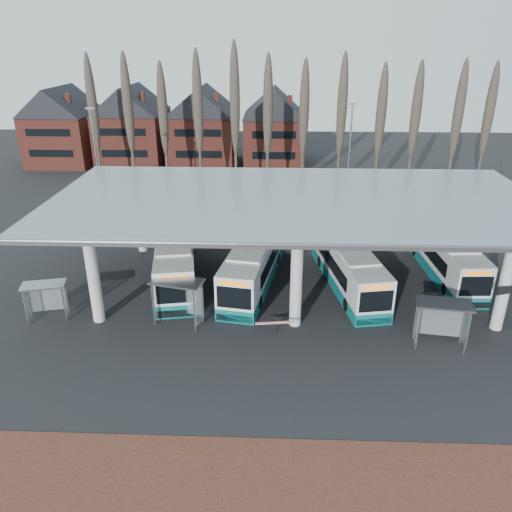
{
  "coord_description": "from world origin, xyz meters",
  "views": [
    {
      "loc": [
        -1.36,
        -23.6,
        15.99
      ],
      "look_at": [
        -2.53,
        7.0,
        2.49
      ],
      "focal_mm": 35.0,
      "sensor_mm": 36.0,
      "label": 1
    }
  ],
  "objects_px": {
    "bus_3": "(444,255)",
    "shelter_2": "(442,314)",
    "shelter_0": "(45,293)",
    "bus_1": "(254,263)",
    "shelter_1": "(178,291)",
    "bus_2": "(348,266)",
    "bus_0": "(176,257)"
  },
  "relations": [
    {
      "from": "shelter_0",
      "to": "shelter_2",
      "type": "bearing_deg",
      "value": -18.94
    },
    {
      "from": "shelter_1",
      "to": "shelter_2",
      "type": "distance_m",
      "value": 15.13
    },
    {
      "from": "bus_2",
      "to": "shelter_0",
      "type": "relative_size",
      "value": 4.04
    },
    {
      "from": "bus_2",
      "to": "shelter_2",
      "type": "height_order",
      "value": "bus_2"
    },
    {
      "from": "bus_1",
      "to": "shelter_1",
      "type": "distance_m",
      "value": 7.04
    },
    {
      "from": "bus_1",
      "to": "bus_0",
      "type": "bearing_deg",
      "value": -176.84
    },
    {
      "from": "bus_1",
      "to": "shelter_2",
      "type": "bearing_deg",
      "value": -25.12
    },
    {
      "from": "shelter_0",
      "to": "shelter_1",
      "type": "distance_m",
      "value": 8.22
    },
    {
      "from": "bus_1",
      "to": "bus_3",
      "type": "height_order",
      "value": "bus_1"
    },
    {
      "from": "bus_3",
      "to": "shelter_2",
      "type": "xyz_separation_m",
      "value": [
        -3.08,
        -9.52,
        0.57
      ]
    },
    {
      "from": "shelter_0",
      "to": "shelter_2",
      "type": "relative_size",
      "value": 0.88
    },
    {
      "from": "bus_0",
      "to": "shelter_1",
      "type": "relative_size",
      "value": 3.59
    },
    {
      "from": "bus_0",
      "to": "shelter_2",
      "type": "relative_size",
      "value": 3.84
    },
    {
      "from": "shelter_0",
      "to": "bus_2",
      "type": "bearing_deg",
      "value": 1.45
    },
    {
      "from": "bus_0",
      "to": "bus_2",
      "type": "bearing_deg",
      "value": -13.75
    },
    {
      "from": "bus_1",
      "to": "bus_2",
      "type": "distance_m",
      "value": 6.49
    },
    {
      "from": "bus_3",
      "to": "shelter_0",
      "type": "relative_size",
      "value": 3.96
    },
    {
      "from": "bus_1",
      "to": "bus_2",
      "type": "xyz_separation_m",
      "value": [
        6.49,
        -0.19,
        -0.05
      ]
    },
    {
      "from": "bus_3",
      "to": "bus_1",
      "type": "bearing_deg",
      "value": -174.41
    },
    {
      "from": "bus_0",
      "to": "shelter_1",
      "type": "xyz_separation_m",
      "value": [
        1.34,
        -6.2,
        0.53
      ]
    },
    {
      "from": "bus_1",
      "to": "shelter_1",
      "type": "relative_size",
      "value": 3.45
    },
    {
      "from": "bus_3",
      "to": "shelter_0",
      "type": "height_order",
      "value": "bus_3"
    },
    {
      "from": "bus_1",
      "to": "bus_3",
      "type": "distance_m",
      "value": 13.95
    },
    {
      "from": "bus_0",
      "to": "bus_1",
      "type": "relative_size",
      "value": 1.04
    },
    {
      "from": "bus_0",
      "to": "shelter_2",
      "type": "xyz_separation_m",
      "value": [
        16.34,
        -8.11,
        0.45
      ]
    },
    {
      "from": "bus_1",
      "to": "bus_2",
      "type": "height_order",
      "value": "bus_1"
    },
    {
      "from": "bus_3",
      "to": "shelter_1",
      "type": "xyz_separation_m",
      "value": [
        -18.09,
        -7.61,
        0.65
      ]
    },
    {
      "from": "bus_2",
      "to": "bus_3",
      "type": "relative_size",
      "value": 1.02
    },
    {
      "from": "shelter_1",
      "to": "bus_1",
      "type": "bearing_deg",
      "value": 66.13
    },
    {
      "from": "bus_0",
      "to": "bus_2",
      "type": "distance_m",
      "value": 12.15
    },
    {
      "from": "shelter_0",
      "to": "shelter_1",
      "type": "xyz_separation_m",
      "value": [
        8.22,
        -0.18,
        0.36
      ]
    },
    {
      "from": "bus_3",
      "to": "shelter_2",
      "type": "bearing_deg",
      "value": -110.84
    }
  ]
}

